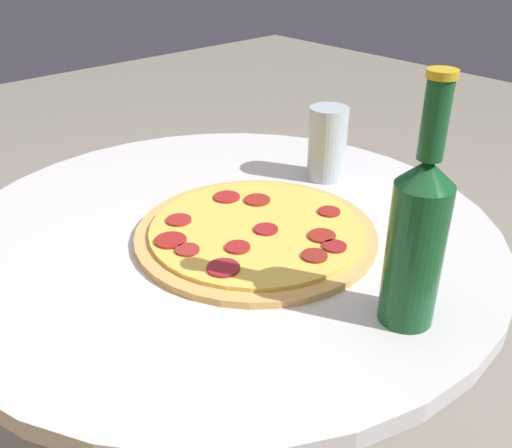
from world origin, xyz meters
TOP-DOWN VIEW (x-y plane):
  - table at (0.00, 0.00)m, footprint 0.81×0.81m
  - pizza at (-0.05, -0.01)m, footprint 0.34×0.34m
  - beer_bottle at (-0.30, -0.02)m, footprint 0.06×0.06m
  - drinking_glass at (0.02, -0.24)m, footprint 0.07×0.07m

SIDE VIEW (x-z plane):
  - table at x=0.00m, z-range 0.18..0.95m
  - pizza at x=-0.05m, z-range 0.77..0.79m
  - drinking_glass at x=0.02m, z-range 0.77..0.90m
  - beer_bottle at x=-0.30m, z-range 0.74..1.02m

